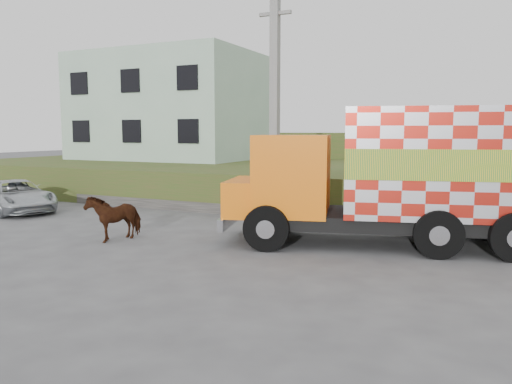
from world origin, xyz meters
The scene contains 10 objects.
ground centered at (0.00, 0.00, 0.00)m, with size 120.00×120.00×0.00m, color #474749.
embankment centered at (0.00, 10.00, 0.75)m, with size 40.00×12.00×1.50m, color #32541C.
embankment_far centered at (0.00, 22.00, 1.50)m, with size 40.00×12.00×3.00m, color #32541C.
retaining_strip centered at (-2.00, 4.20, 0.20)m, with size 16.00×0.50×0.40m, color #595651.
building centered at (-11.00, 13.00, 4.50)m, with size 10.00×8.00×6.00m, color #A9C6AD.
utility_pole centered at (-1.00, 4.60, 4.08)m, with size 1.20×0.30×8.00m.
cargo_truck centered at (3.88, 1.50, 1.90)m, with size 8.64×4.57×3.68m.
cow centered at (-3.55, -1.10, 0.66)m, with size 0.71×1.55×1.31m, color #34120D.
suv centered at (-10.41, 1.23, 0.61)m, with size 2.01×4.37×1.21m, color silver.
pedestrian centered at (2.11, 6.11, 2.32)m, with size 0.60×0.39×1.64m, color #282524.
Camera 1 is at (6.08, -12.11, 3.06)m, focal length 35.00 mm.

